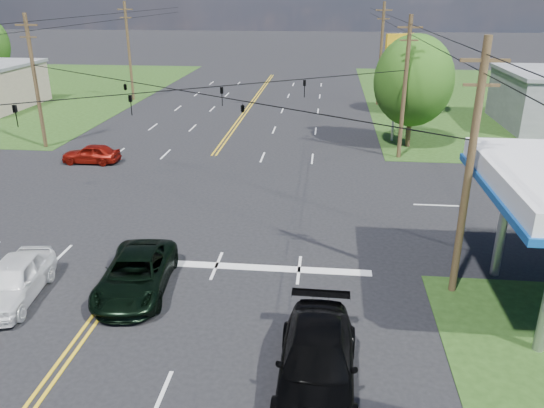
# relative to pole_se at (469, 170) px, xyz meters

# --- Properties ---
(ground) EXTENTS (280.00, 280.00, 0.00)m
(ground) POSITION_rel_pole_se_xyz_m (-13.00, 9.00, -4.92)
(ground) COLOR black
(ground) RESTS_ON ground
(stop_bar) EXTENTS (10.00, 0.50, 0.02)m
(stop_bar) POSITION_rel_pole_se_xyz_m (-8.00, 1.00, -4.92)
(stop_bar) COLOR silver
(stop_bar) RESTS_ON ground
(pole_se) EXTENTS (1.60, 0.28, 9.50)m
(pole_se) POSITION_rel_pole_se_xyz_m (0.00, 0.00, 0.00)
(pole_se) COLOR #3C2D19
(pole_se) RESTS_ON ground
(pole_nw) EXTENTS (1.60, 0.28, 9.50)m
(pole_nw) POSITION_rel_pole_se_xyz_m (-26.00, 18.00, 0.00)
(pole_nw) COLOR #3C2D19
(pole_nw) RESTS_ON ground
(pole_ne) EXTENTS (1.60, 0.28, 9.50)m
(pole_ne) POSITION_rel_pole_se_xyz_m (0.00, 18.00, 0.00)
(pole_ne) COLOR #3C2D19
(pole_ne) RESTS_ON ground
(pole_left_far) EXTENTS (1.60, 0.28, 10.00)m
(pole_left_far) POSITION_rel_pole_se_xyz_m (-26.00, 37.00, 0.25)
(pole_left_far) COLOR #3C2D19
(pole_left_far) RESTS_ON ground
(pole_right_far) EXTENTS (1.60, 0.28, 10.00)m
(pole_right_far) POSITION_rel_pole_se_xyz_m (0.00, 37.00, 0.25)
(pole_right_far) COLOR #3C2D19
(pole_right_far) RESTS_ON ground
(span_wire_signals) EXTENTS (26.00, 18.00, 1.13)m
(span_wire_signals) POSITION_rel_pole_se_xyz_m (-13.00, 9.00, 1.08)
(span_wire_signals) COLOR black
(span_wire_signals) RESTS_ON ground
(power_lines) EXTENTS (26.04, 100.00, 0.64)m
(power_lines) POSITION_rel_pole_se_xyz_m (-13.00, 7.00, 3.68)
(power_lines) COLOR black
(power_lines) RESTS_ON ground
(tree_right_a) EXTENTS (5.70, 5.70, 8.18)m
(tree_right_a) POSITION_rel_pole_se_xyz_m (1.00, 21.00, -0.05)
(tree_right_a) COLOR #3C2D19
(tree_right_a) RESTS_ON ground
(tree_right_b) EXTENTS (4.94, 4.94, 7.09)m
(tree_right_b) POSITION_rel_pole_se_xyz_m (3.50, 33.00, -0.70)
(tree_right_b) COLOR #3C2D19
(tree_right_b) RESTS_ON ground
(pickup_dkgreen) EXTENTS (2.94, 5.50, 1.47)m
(pickup_dkgreen) POSITION_rel_pole_se_xyz_m (-12.14, -1.30, -4.18)
(pickup_dkgreen) COLOR black
(pickup_dkgreen) RESTS_ON ground
(suv_black) EXTENTS (2.38, 5.68, 1.64)m
(suv_black) POSITION_rel_pole_se_xyz_m (-5.10, -5.91, -4.10)
(suv_black) COLOR black
(suv_black) RESTS_ON ground
(pickup_white) EXTENTS (2.37, 4.79, 1.57)m
(pickup_white) POSITION_rel_pole_se_xyz_m (-16.50, -2.33, -4.13)
(pickup_white) COLOR white
(pickup_white) RESTS_ON ground
(sedan_red) EXTENTS (3.83, 1.58, 1.30)m
(sedan_red) POSITION_rel_pole_se_xyz_m (-20.86, 14.50, -4.26)
(sedan_red) COLOR maroon
(sedan_red) RESTS_ON ground
(sedan_far) EXTENTS (4.67, 2.05, 1.34)m
(sedan_far) POSITION_rel_pole_se_xyz_m (6.56, 14.50, -4.25)
(sedan_far) COLOR #B3B3B8
(sedan_far) RESTS_ON ground
(polesign_ne) EXTENTS (2.16, 1.03, 8.06)m
(polesign_ne) POSITION_rel_pole_se_xyz_m (0.00, 22.46, 1.37)
(polesign_ne) COLOR #A5A5AA
(polesign_ne) RESTS_ON ground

